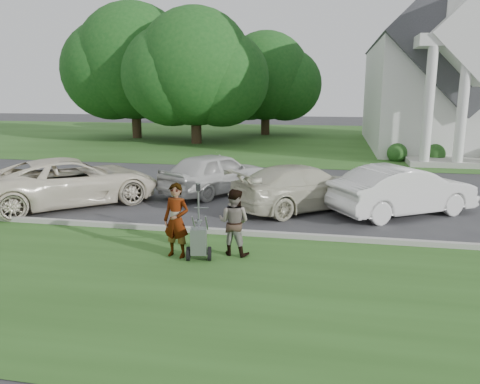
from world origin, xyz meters
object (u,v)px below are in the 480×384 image
(tree_back, at_px, (266,80))
(car_d, at_px, (403,190))
(person_left, at_px, (176,221))
(person_right, at_px, (234,223))
(parking_meter_near, at_px, (198,203))
(tree_far, at_px, (134,67))
(car_c, at_px, (303,187))
(car_a, at_px, (72,181))
(car_b, at_px, (216,173))
(striping_cart, at_px, (199,242))
(tree_left, at_px, (195,73))
(church, at_px, (443,59))

(tree_back, distance_m, car_d, 27.81)
(tree_back, relative_size, person_left, 5.43)
(person_right, distance_m, parking_meter_near, 1.72)
(tree_far, height_order, person_right, tree_far)
(person_left, relative_size, parking_meter_near, 1.19)
(tree_back, distance_m, car_c, 26.92)
(person_left, bearing_deg, car_a, 151.11)
(car_c, bearing_deg, tree_back, -30.45)
(car_b, bearing_deg, tree_back, -54.97)
(striping_cart, xyz_separation_m, car_b, (-1.39, 7.15, 0.34))
(striping_cart, xyz_separation_m, person_right, (0.72, 0.54, 0.35))
(striping_cart, bearing_deg, tree_left, 94.90)
(church, xyz_separation_m, parking_meter_near, (-10.51, -22.90, -5.00))
(parking_meter_near, height_order, car_c, parking_meter_near)
(striping_cart, xyz_separation_m, parking_meter_near, (-0.50, 1.73, 0.48))
(tree_far, bearing_deg, parking_meter_near, -63.23)
(car_a, relative_size, car_c, 1.15)
(tree_back, bearing_deg, car_a, -95.90)
(tree_left, xyz_separation_m, tree_far, (-6.00, 3.00, 0.58))
(tree_left, bearing_deg, car_b, -71.09)
(tree_far, xyz_separation_m, car_c, (15.05, -21.14, -4.95))
(person_right, height_order, car_b, person_right)
(tree_back, distance_m, car_b, 24.73)
(tree_back, bearing_deg, striping_cart, -84.57)
(church, distance_m, car_b, 21.50)
(church, xyz_separation_m, tree_back, (-13.01, 6.87, -1.21))
(tree_back, bearing_deg, tree_left, -116.57)
(striping_cart, height_order, car_b, car_b)
(car_b, height_order, car_c, car_b)
(church, distance_m, tree_left, 17.07)
(person_left, height_order, car_c, person_left)
(car_d, bearing_deg, person_left, 98.23)
(tree_left, bearing_deg, tree_far, 153.44)
(car_b, distance_m, car_d, 6.88)
(car_a, height_order, car_d, car_a)
(striping_cart, height_order, parking_meter_near, parking_meter_near)
(tree_far, xyz_separation_m, parking_meter_near, (12.50, -24.78, -4.76))
(church, relative_size, tree_back, 2.51)
(tree_far, bearing_deg, car_b, -59.06)
(car_a, relative_size, car_b, 1.25)
(person_right, bearing_deg, tree_back, -72.24)
(tree_back, bearing_deg, tree_far, -153.44)
(striping_cart, distance_m, car_c, 5.75)
(tree_left, height_order, tree_far, tree_far)
(church, bearing_deg, tree_left, -176.21)
(car_d, bearing_deg, striping_cart, 101.98)
(parking_meter_near, bearing_deg, person_right, -44.39)
(tree_left, height_order, car_d, tree_left)
(church, xyz_separation_m, person_left, (-10.59, -24.50, -5.05))
(tree_back, xyz_separation_m, car_c, (5.05, -26.14, -3.99))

